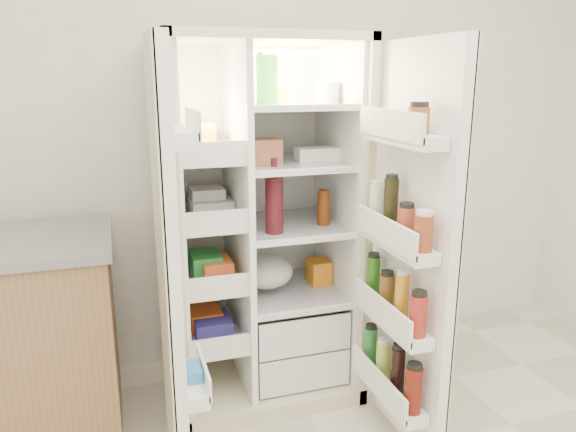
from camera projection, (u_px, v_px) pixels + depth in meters
name	position (u px, v px, depth m)	size (l,w,h in m)	color
wall_back	(266.00, 125.00, 3.03)	(4.00, 0.02, 2.70)	white
refrigerator	(260.00, 250.00, 2.82)	(0.92, 0.70, 1.80)	beige
freezer_door	(170.00, 272.00, 2.07)	(0.15, 0.40, 1.72)	white
fridge_door	(410.00, 259.00, 2.28)	(0.17, 0.58, 1.72)	white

